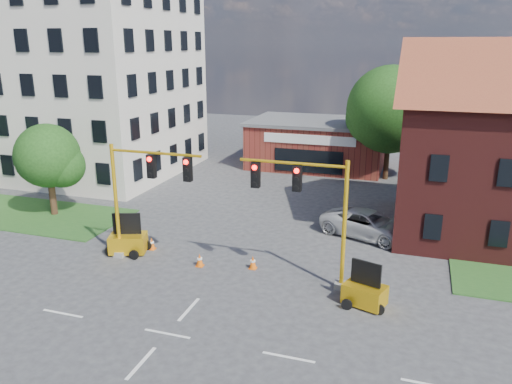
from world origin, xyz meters
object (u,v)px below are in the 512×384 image
signal_mast_west (142,190)px  trailer_east (365,292)px  pickup_white (369,224)px  signal_mast_east (309,206)px  trailer_west (128,241)px

signal_mast_west → trailer_east: (11.57, -1.24, -3.30)m
signal_mast_west → pickup_white: signal_mast_west is taller
signal_mast_east → trailer_east: 4.53m
signal_mast_east → trailer_east: bearing=-23.5°
pickup_white → trailer_west: bearing=138.3°
trailer_west → signal_mast_east: bearing=-22.2°
signal_mast_east → pickup_white: bearing=73.1°
signal_mast_west → trailer_west: bearing=159.9°
signal_mast_east → trailer_east: (2.86, -1.24, -3.30)m
signal_mast_west → signal_mast_east: bearing=0.0°
trailer_east → pickup_white: (-0.70, 8.33, 0.17)m
signal_mast_east → trailer_west: bearing=177.0°
trailer_west → pickup_white: (12.31, 6.56, 0.10)m
trailer_east → pickup_white: bearing=112.8°
pickup_white → trailer_east: bearing=-155.0°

